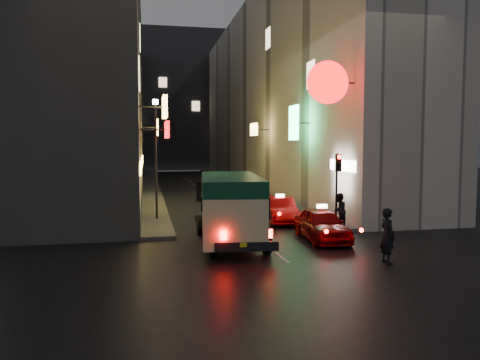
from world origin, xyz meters
TOP-DOWN VIEW (x-y plane):
  - ground at (0.00, 0.00)m, footprint 120.00×120.00m
  - building_left at (-8.00, 33.99)m, footprint 7.50×52.00m
  - building_right at (8.00, 33.99)m, footprint 8.34×52.00m
  - building_far at (0.00, 66.00)m, footprint 30.00×10.00m
  - sidewalk_left at (-4.25, 34.00)m, footprint 1.50×52.00m
  - sidewalk_right at (4.25, 34.00)m, footprint 1.50×52.00m
  - minibus at (-1.40, 6.74)m, footprint 2.99×6.70m
  - taxi_near at (2.52, 6.63)m, footprint 2.24×5.07m
  - taxi_second at (2.09, 11.43)m, footprint 2.47×4.96m
  - taxi_third at (2.08, 16.23)m, footprint 1.93×4.70m
  - taxi_far at (1.59, 24.00)m, footprint 2.67×5.05m
  - pedestrian_crossing at (3.30, 2.57)m, footprint 0.49×0.73m
  - pedestrian_sidewalk at (4.11, 8.50)m, footprint 0.81×0.79m
  - traffic_light at (4.00, 8.47)m, footprint 0.26×0.43m
  - lamp_post at (-4.20, 13.00)m, footprint 0.28×0.28m

SIDE VIEW (x-z plane):
  - ground at x=0.00m, z-range 0.00..0.00m
  - sidewalk_left at x=-4.25m, z-range 0.00..0.15m
  - sidewalk_right at x=4.25m, z-range 0.00..0.15m
  - taxi_third at x=2.08m, z-range -0.08..1.58m
  - taxi_second at x=2.09m, z-range -0.08..1.61m
  - taxi_far at x=1.59m, z-range -0.08..1.62m
  - taxi_near at x=2.52m, z-range -0.08..1.67m
  - pedestrian_crossing at x=3.30m, z-range 0.00..2.15m
  - pedestrian_sidewalk at x=4.11m, z-range 0.15..2.00m
  - minibus at x=-1.40m, z-range 0.37..3.15m
  - traffic_light at x=4.00m, z-range 0.94..4.44m
  - lamp_post at x=-4.20m, z-range 0.61..6.84m
  - building_left at x=-8.00m, z-range 0.00..18.00m
  - building_right at x=8.00m, z-range 0.00..18.00m
  - building_far at x=0.00m, z-range 0.00..22.00m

